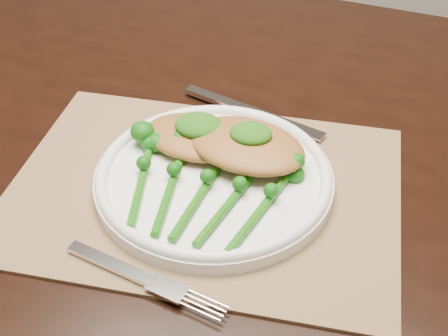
% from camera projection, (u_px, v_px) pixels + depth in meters
% --- Properties ---
extents(dining_table, '(1.73, 1.16, 0.75)m').
position_uv_depth(dining_table, '(206.00, 315.00, 1.03)').
color(dining_table, black).
rests_on(dining_table, ground).
extents(placemat, '(0.43, 0.32, 0.00)m').
position_uv_depth(placemat, '(204.00, 189.00, 0.70)').
color(placemat, brown).
rests_on(placemat, dining_table).
extents(dinner_plate, '(0.27, 0.27, 0.02)m').
position_uv_depth(dinner_plate, '(214.00, 177.00, 0.70)').
color(dinner_plate, white).
rests_on(dinner_plate, placemat).
extents(knife, '(0.20, 0.09, 0.01)m').
position_uv_depth(knife, '(239.00, 107.00, 0.82)').
color(knife, silver).
rests_on(knife, placemat).
extents(fork, '(0.17, 0.07, 0.01)m').
position_uv_depth(fork, '(154.00, 283.00, 0.59)').
color(fork, silver).
rests_on(fork, placemat).
extents(chicken_fillet_left, '(0.14, 0.11, 0.02)m').
position_uv_depth(chicken_fillet_left, '(195.00, 137.00, 0.73)').
color(chicken_fillet_left, '#A0652E').
rests_on(chicken_fillet_left, dinner_plate).
extents(chicken_fillet_right, '(0.16, 0.13, 0.03)m').
position_uv_depth(chicken_fillet_right, '(246.00, 145.00, 0.70)').
color(chicken_fillet_right, '#A0652E').
rests_on(chicken_fillet_right, dinner_plate).
extents(pesto_dollop_left, '(0.06, 0.05, 0.02)m').
position_uv_depth(pesto_dollop_left, '(199.00, 125.00, 0.72)').
color(pesto_dollop_left, '#17480A').
rests_on(pesto_dollop_left, chicken_fillet_left).
extents(pesto_dollop_right, '(0.05, 0.04, 0.02)m').
position_uv_depth(pesto_dollop_right, '(251.00, 134.00, 0.69)').
color(pesto_dollop_right, '#17480A').
rests_on(pesto_dollop_right, chicken_fillet_right).
extents(broccolini_bundle, '(0.18, 0.19, 0.04)m').
position_uv_depth(broccolini_bundle, '(200.00, 195.00, 0.66)').
color(broccolini_bundle, '#175C0C').
rests_on(broccolini_bundle, dinner_plate).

